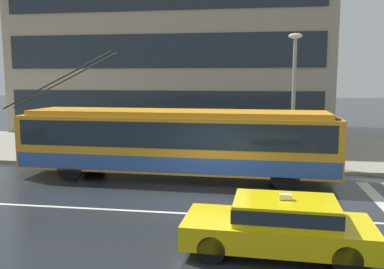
{
  "coord_description": "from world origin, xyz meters",
  "views": [
    {
      "loc": [
        1.44,
        -12.8,
        3.95
      ],
      "look_at": [
        -1.08,
        3.28,
        1.76
      ],
      "focal_mm": 38.52,
      "sensor_mm": 36.0,
      "label": 1
    }
  ],
  "objects": [
    {
      "name": "sidewalk_slab",
      "position": [
        0.0,
        9.68,
        0.07
      ],
      "size": [
        80.0,
        10.0,
        0.14
      ],
      "primitive_type": "cube",
      "color": "gray",
      "rests_on": "ground_plane"
    },
    {
      "name": "street_lamp",
      "position": [
        3.05,
        5.84,
        3.62
      ],
      "size": [
        0.6,
        0.32,
        5.78
      ],
      "color": "gray",
      "rests_on": "sidewalk_slab"
    },
    {
      "name": "pedestrian_at_shelter",
      "position": [
        0.34,
        5.44,
        1.79
      ],
      "size": [
        1.11,
        1.11,
        2.06
      ],
      "color": "black",
      "rests_on": "sidewalk_slab"
    },
    {
      "name": "lane_centre_line",
      "position": [
        0.0,
        -1.2,
        0.0
      ],
      "size": [
        72.0,
        0.14,
        0.01
      ],
      "primitive_type": "cube",
      "color": "silver",
      "rests_on": "ground_plane"
    },
    {
      "name": "pedestrian_approaching_curb",
      "position": [
        2.63,
        6.34,
        1.71
      ],
      "size": [
        1.23,
        1.23,
        1.94
      ],
      "color": "navy",
      "rests_on": "sidewalk_slab"
    },
    {
      "name": "crosswalk_stripe_edge_near",
      "position": [
        5.51,
        1.34,
        0.0
      ],
      "size": [
        0.44,
        4.4,
        0.01
      ],
      "primitive_type": "cube",
      "color": "beige",
      "rests_on": "ground_plane"
    },
    {
      "name": "ground_plane",
      "position": [
        0.0,
        0.0,
        0.0
      ],
      "size": [
        160.0,
        160.0,
        0.0
      ],
      "primitive_type": "plane",
      "color": "#21252C"
    },
    {
      "name": "taxi_oncoming_near",
      "position": [
        2.03,
        -3.62,
        0.7
      ],
      "size": [
        4.27,
        1.93,
        1.39
      ],
      "color": "yellow",
      "rests_on": "ground_plane"
    },
    {
      "name": "trolleybus",
      "position": [
        -1.68,
        3.08,
        1.51
      ],
      "size": [
        13.53,
        2.84,
        5.04
      ],
      "color": "orange",
      "rests_on": "ground_plane"
    }
  ]
}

